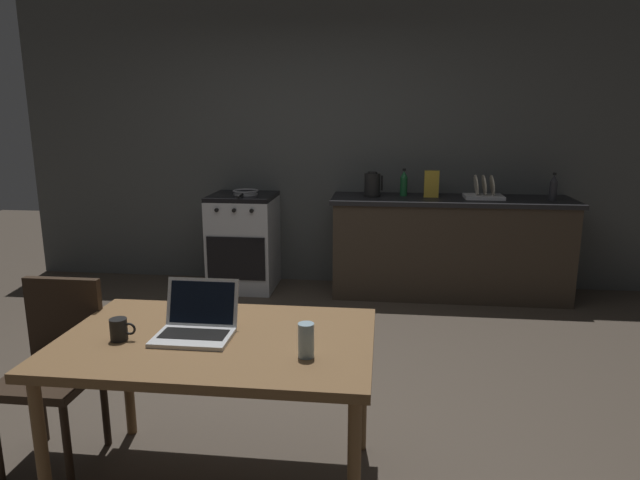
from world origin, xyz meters
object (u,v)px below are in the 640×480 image
laptop (196,325)px  bottle (553,187)px  coffee_mug (119,329)px  frying_pan (245,192)px  dish_rack (484,193)px  dining_table (218,352)px  drinking_glass (306,340)px  stove_oven (244,242)px  bottle_b (404,183)px  chair (56,359)px  electric_kettle (372,185)px  cereal_box (431,184)px

laptop → bottle: bearing=43.2°
laptop → coffee_mug: bearing=-172.6°
frying_pan → coffee_mug: size_ratio=3.73×
coffee_mug → dish_rack: size_ratio=0.33×
dining_table → drinking_glass: size_ratio=9.69×
stove_oven → bottle_b: bottle_b is taller
drinking_glass → coffee_mug: bearing=174.8°
laptop → dish_rack: (1.68, 2.91, 0.19)m
dining_table → laptop: size_ratio=4.16×
chair → frying_pan: bearing=91.4°
chair → drinking_glass: chair is taller
frying_pan → drinking_glass: (1.00, -3.04, -0.15)m
laptop → bottle_b: bottle_b is taller
bottle → coffee_mug: (-2.56, -2.95, -0.26)m
bottle → bottle_b: (-1.29, 0.13, 0.00)m
dining_table → bottle: bearing=53.0°
dining_table → frying_pan: size_ratio=3.21×
drinking_glass → bottle_b: bottle_b is taller
bottle → drinking_glass: 3.50m
electric_kettle → dish_rack: electric_kettle is taller
electric_kettle → coffee_mug: electric_kettle is taller
frying_pan → bottle_b: (1.47, 0.11, 0.09)m
bottle_b → chair: bearing=-121.2°
electric_kettle → bottle: bottle is taller
coffee_mug → bottle: bearing=49.0°
chair → bottle_b: bearing=65.5°
bottle_b → stove_oven: bearing=-176.9°
dining_table → electric_kettle: 3.00m
bottle → frying_pan: (-2.76, 0.02, -0.09)m
dining_table → frying_pan: bearing=101.7°
bottle_b → laptop: bearing=-107.9°
chair → drinking_glass: size_ratio=6.38×
laptop → bottle_b: size_ratio=1.27×
laptop → bottle_b: bearing=63.6°
chair → bottle: size_ratio=3.63×
laptop → chair: bearing=160.5°
electric_kettle → drinking_glass: (-0.18, -3.07, -0.23)m
chair → cereal_box: size_ratio=3.63×
dining_table → chair: 0.88m
coffee_mug → cereal_box: cereal_box is taller
stove_oven → laptop: 2.97m
dish_rack → bottle: bearing=-4.9°
stove_oven → chair: stove_oven is taller
frying_pan → cereal_box: size_ratio=1.72×
laptop → dish_rack: size_ratio=0.94×
chair → electric_kettle: (1.43, 2.76, 0.52)m
coffee_mug → chair: bearing=152.8°
dish_rack → stove_oven: bearing=-179.9°
bottle → dish_rack: size_ratio=0.71×
frying_pan → dish_rack: (2.18, 0.03, 0.02)m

